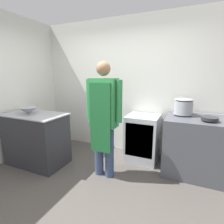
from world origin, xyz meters
name	(u,v)px	position (x,y,z in m)	size (l,w,h in m)	color
ground_plane	(81,197)	(0.00, 0.00, 0.00)	(14.00, 14.00, 0.00)	#4C4742
wall_back	(125,87)	(0.00, 1.70, 1.35)	(8.00, 0.05, 2.70)	silver
wall_left	(31,87)	(-1.86, 1.00, 1.35)	(0.05, 8.00, 2.70)	silver
prep_counter	(37,139)	(-1.24, 0.47, 0.46)	(1.09, 0.64, 0.93)	#2D2D33
stove	(193,146)	(1.34, 1.26, 0.47)	(0.89, 0.74, 0.95)	#4C4F56
fridge_unit	(142,138)	(0.48, 1.37, 0.43)	(0.58, 0.56, 0.87)	silver
person_cook	(104,114)	(0.05, 0.60, 1.01)	(0.59, 0.24, 1.79)	#38476B
mixing_bowl	(28,110)	(-1.35, 0.44, 0.99)	(0.33, 0.33, 0.12)	#9EA0A8
stock_pot	(183,106)	(1.15, 1.39, 1.09)	(0.30, 0.30, 0.27)	#9EA0A8
saute_pan	(210,119)	(1.52, 1.13, 0.98)	(0.23, 0.23, 0.05)	#262628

